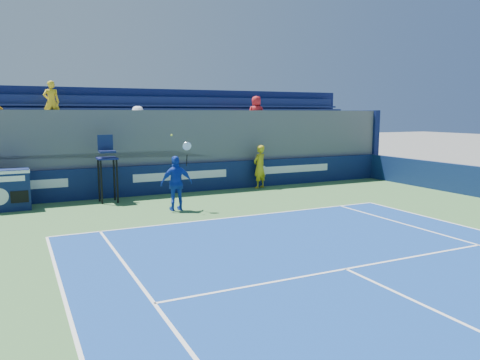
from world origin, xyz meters
name	(u,v)px	position (x,y,z in m)	size (l,w,h in m)	color
ball_person	(260,167)	(3.46, 16.69, 0.95)	(0.68, 0.45, 1.88)	gold
back_hoarding	(181,178)	(0.00, 17.10, 0.60)	(20.40, 0.21, 1.20)	#0C1843
match_clock	(9,189)	(-6.36, 16.20, 0.74)	(1.33, 0.75, 1.40)	#0E1B49
umpire_chair	(107,161)	(-3.09, 16.24, 1.53)	(0.70, 0.70, 2.48)	black
tennis_player	(177,183)	(-1.29, 13.71, 0.94)	(1.10, 0.50, 2.57)	#1538AD
stadium_seating	(165,145)	(-0.01, 19.15, 1.84)	(21.00, 4.05, 4.55)	#545459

